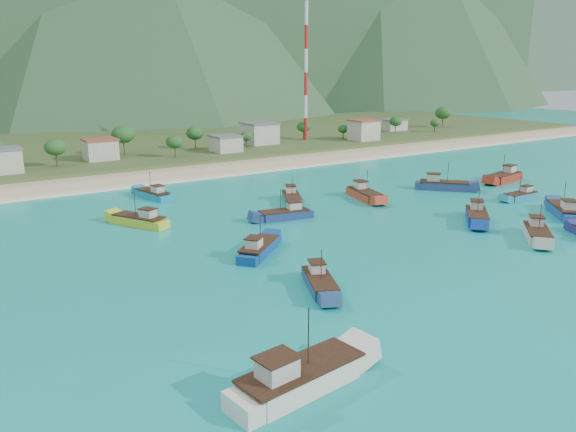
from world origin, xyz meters
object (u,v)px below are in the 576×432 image
boat_9 (477,217)px  boat_16 (320,284)px  boat_13 (292,199)px  boat_7 (299,380)px  boat_8 (521,196)px  boat_11 (365,195)px  boat_21 (564,212)px  boat_26 (259,250)px  boat_2 (504,178)px  boat_6 (153,195)px  radio_tower (306,72)px  boat_12 (285,215)px  boat_15 (140,221)px  boat_19 (443,186)px  boat_5 (537,234)px

boat_9 → boat_16: (-43.11, -9.92, -0.15)m
boat_13 → boat_7: bearing=84.0°
boat_8 → boat_11: size_ratio=0.76×
boat_21 → boat_26: 60.82m
boat_2 → boat_8: boat_2 is taller
boat_6 → boat_11: size_ratio=0.89×
radio_tower → boat_13: radio_tower is taller
boat_12 → boat_15: size_ratio=0.96×
radio_tower → boat_12: (-62.81, -82.00, -24.61)m
radio_tower → boat_13: (-54.44, -71.90, -24.58)m
boat_13 → boat_21: (36.68, -37.61, 0.12)m
boat_8 → boat_7: bearing=112.8°
boat_15 → boat_16: bearing=-106.0°
boat_15 → boat_8: bearing=-46.9°
boat_13 → boat_26: boat_26 is taller
boat_19 → boat_8: bearing=70.1°
radio_tower → boat_12: bearing=-127.5°
boat_2 → boat_12: size_ratio=1.19×
boat_9 → boat_21: boat_21 is taller
boat_11 → boat_15: 47.47m
boat_7 → boat_8: (80.97, 33.89, -0.45)m
boat_6 → boat_21: bearing=-55.3°
boat_11 → boat_21: bearing=139.2°
radio_tower → boat_2: size_ratio=3.69×
boat_12 → boat_21: boat_21 is taller
boat_6 → boat_21: 82.39m
boat_13 → boat_16: boat_13 is taller
boat_8 → boat_13: size_ratio=0.84×
boat_2 → boat_12: 64.25m
boat_6 → boat_13: size_ratio=0.98×
boat_6 → boat_8: (65.04, -44.10, -0.12)m
boat_19 → radio_tower: bearing=-145.7°
boat_6 → boat_5: bearing=-67.7°
boat_8 → boat_16: size_ratio=0.89×
radio_tower → boat_15: (-86.71, -71.46, -24.55)m
boat_7 → boat_21: bearing=98.8°
boat_12 → boat_16: 34.12m
boat_5 → boat_9: size_ratio=0.97×
radio_tower → boat_12: size_ratio=4.41×
boat_6 → boat_12: (14.32, -29.62, 0.00)m
radio_tower → boat_6: radio_tower is taller
boat_11 → boat_12: boat_11 is taller
boat_16 → boat_6: bearing=-66.0°
boat_7 → boat_12: bearing=141.3°
boat_5 → boat_15: (-51.53, 43.86, 0.00)m
radio_tower → boat_19: size_ratio=4.19×
boat_12 → boat_26: size_ratio=1.04×
boat_16 → boat_7: bearing=73.4°
boat_9 → boat_13: (-19.89, 30.89, -0.08)m
boat_8 → boat_12: size_ratio=0.85×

